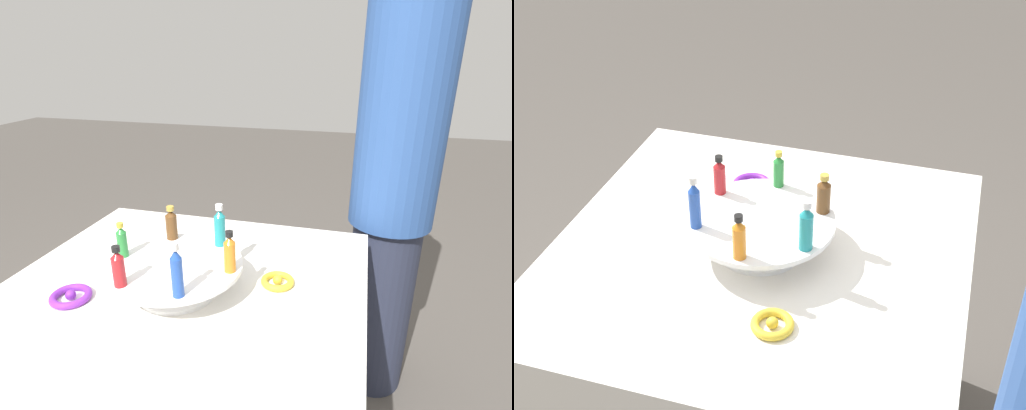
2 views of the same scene
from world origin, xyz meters
TOP-DOWN VIEW (x-y plane):
  - party_table at (0.00, 0.00)m, footprint 0.92×0.92m
  - display_stand at (0.00, 0.00)m, footprint 0.33×0.33m
  - bottle_blue at (0.07, -0.12)m, footprint 0.03×0.03m
  - bottle_orange at (0.14, -0.00)m, footprint 0.03×0.03m
  - bottle_teal at (0.07, 0.12)m, footprint 0.03×0.03m
  - bottle_brown at (-0.07, 0.12)m, footprint 0.03×0.03m
  - bottle_green at (-0.14, 0.00)m, footprint 0.02×0.02m
  - bottle_red at (-0.07, -0.12)m, footprint 0.03×0.03m
  - ribbon_bow_purple at (-0.24, -0.10)m, footprint 0.10×0.10m
  - ribbon_bow_gold at (0.24, 0.10)m, footprint 0.09×0.09m

SIDE VIEW (x-z plane):
  - party_table at x=0.00m, z-range 0.00..0.74m
  - ribbon_bow_gold at x=0.24m, z-range 0.74..0.76m
  - ribbon_bow_purple at x=-0.24m, z-range 0.74..0.76m
  - display_stand at x=0.00m, z-range 0.75..0.83m
  - bottle_green at x=-0.14m, z-range 0.82..0.91m
  - bottle_brown at x=-0.07m, z-range 0.82..0.91m
  - bottle_red at x=-0.07m, z-range 0.82..0.91m
  - bottle_orange at x=0.14m, z-range 0.82..0.92m
  - bottle_teal at x=0.07m, z-range 0.82..0.93m
  - bottle_blue at x=0.07m, z-range 0.82..0.94m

